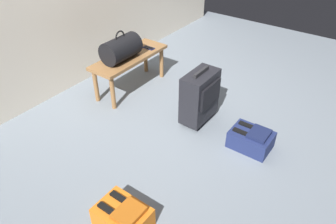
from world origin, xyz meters
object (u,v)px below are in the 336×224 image
Objects in this scene: bench at (130,61)px; backpack_navy at (251,139)px; suitcase_upright_charcoal at (200,96)px; duffel_bag_black at (121,49)px; backpack_orange at (123,217)px; cell_phone at (149,48)px.

backpack_navy is at bearing -95.34° from bench.
suitcase_upright_charcoal is 0.65m from backpack_navy.
duffel_bag_black reaches higher than suitcase_upright_charcoal.
duffel_bag_black reaches higher than backpack_navy.
bench is 2.27× the size of duffel_bag_black.
bench reaches higher than backpack_orange.
backpack_navy is at bearing -16.11° from backpack_orange.
bench is at bearing 84.92° from suitcase_upright_charcoal.
cell_phone reaches higher than bench.
duffel_bag_black reaches higher than backpack_orange.
cell_phone is 1.04m from suitcase_upright_charcoal.
suitcase_upright_charcoal reaches higher than backpack_orange.
backpack_navy is at bearing -95.78° from suitcase_upright_charcoal.
backpack_navy is (-0.06, -0.62, -0.22)m from suitcase_upright_charcoal.
backpack_orange is at bearing -146.48° from cell_phone.
cell_phone is 0.38× the size of backpack_orange.
duffel_bag_black reaches higher than bench.
duffel_bag_black is (-0.12, 0.00, 0.20)m from bench.
backpack_orange is 1.40m from backpack_navy.
suitcase_upright_charcoal is at bearing 9.14° from backpack_orange.
backpack_orange is at bearing -170.86° from suitcase_upright_charcoal.
bench is at bearing 39.61° from backpack_orange.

